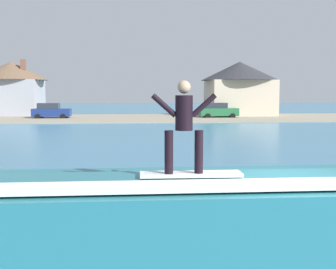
# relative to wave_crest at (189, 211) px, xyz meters

# --- Properties ---
(ground_plane) EXTENTS (260.00, 260.00, 0.00)m
(ground_plane) POSITION_rel_wave_crest_xyz_m (1.77, -0.49, -0.69)
(ground_plane) COLOR teal
(wave_crest) EXTENTS (10.05, 3.13, 1.46)m
(wave_crest) POSITION_rel_wave_crest_xyz_m (0.00, 0.00, 0.00)
(wave_crest) COLOR #256F7D
(wave_crest) RESTS_ON ground_plane
(surfboard) EXTENTS (1.91, 0.52, 0.06)m
(surfboard) POSITION_rel_wave_crest_xyz_m (-0.02, -0.34, 0.80)
(surfboard) COLOR white
(surfboard) RESTS_ON wave_crest
(surfer) EXTENTS (1.21, 0.32, 1.71)m
(surfer) POSITION_rel_wave_crest_xyz_m (-0.16, -0.42, 1.79)
(surfer) COLOR black
(surfer) RESTS_ON surfboard
(shoreline_bank) EXTENTS (120.00, 16.16, 0.15)m
(shoreline_bank) POSITION_rel_wave_crest_xyz_m (1.77, 43.74, -0.61)
(shoreline_bank) COLOR gray
(shoreline_bank) RESTS_ON ground_plane
(car_near_shore) EXTENTS (4.33, 2.20, 1.86)m
(car_near_shore) POSITION_rel_wave_crest_xyz_m (-10.22, 43.42, 0.26)
(car_near_shore) COLOR navy
(car_near_shore) RESTS_ON ground_plane
(car_far_shore) EXTENTS (4.51, 2.30, 1.86)m
(car_far_shore) POSITION_rel_wave_crest_xyz_m (9.25, 43.24, 0.26)
(car_far_shore) COLOR #23663D
(car_far_shore) RESTS_ON ground_plane
(house_with_chimney) EXTENTS (9.48, 9.48, 7.31)m
(house_with_chimney) POSITION_rel_wave_crest_xyz_m (-16.62, 51.47, 3.28)
(house_with_chimney) COLOR #9EA3AD
(house_with_chimney) RESTS_ON ground_plane
(house_gabled_white) EXTENTS (9.99, 9.99, 7.03)m
(house_gabled_white) POSITION_rel_wave_crest_xyz_m (13.04, 48.16, 3.23)
(house_gabled_white) COLOR beige
(house_gabled_white) RESTS_ON ground_plane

